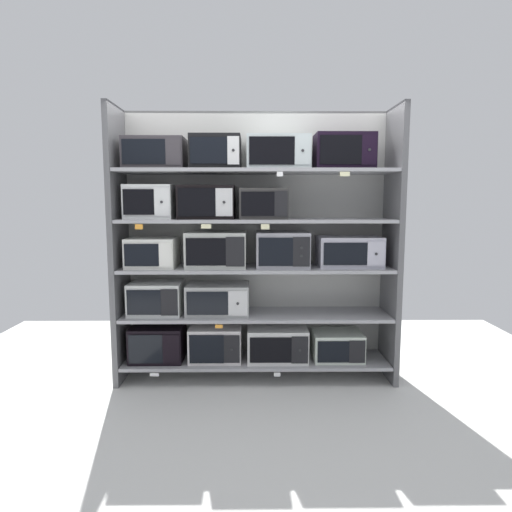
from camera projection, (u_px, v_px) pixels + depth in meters
name	position (u px, v px, depth m)	size (l,w,h in m)	color
ground	(257.00, 432.00, 3.23)	(6.47, 6.00, 0.02)	silver
back_panel	(256.00, 243.00, 4.34)	(2.67, 0.04, 2.52)	#B2B2AD
upright_left	(119.00, 246.00, 4.05)	(0.05, 0.51, 2.52)	#5B5B5E
upright_right	(392.00, 246.00, 4.08)	(0.05, 0.51, 2.52)	#5B5B5E
shelf_0	(256.00, 360.00, 4.20)	(2.47, 0.51, 0.03)	#99999E
microwave_0	(158.00, 342.00, 4.17)	(0.49, 0.39, 0.33)	black
microwave_1	(216.00, 343.00, 4.17)	(0.48, 0.39, 0.32)	silver
microwave_2	(277.00, 343.00, 4.18)	(0.56, 0.42, 0.31)	silver
microwave_3	(337.00, 345.00, 4.19)	(0.46, 0.37, 0.26)	silver
price_tag_0	(154.00, 375.00, 3.94)	(0.08, 0.00, 0.03)	white
price_tag_1	(277.00, 375.00, 3.95)	(0.06, 0.00, 0.04)	white
shelf_1	(256.00, 315.00, 4.15)	(2.47, 0.51, 0.03)	#99999E
microwave_4	(156.00, 298.00, 4.11)	(0.48, 0.37, 0.30)	silver
microwave_5	(218.00, 299.00, 4.12)	(0.58, 0.39, 0.28)	#A2A4A3
price_tag_2	(219.00, 326.00, 3.89)	(0.07, 0.00, 0.03)	orange
shelf_2	(256.00, 268.00, 4.09)	(2.47, 0.51, 0.03)	#99999E
microwave_6	(153.00, 252.00, 4.06)	(0.44, 0.41, 0.27)	silver
microwave_7	(216.00, 249.00, 4.06)	(0.55, 0.41, 0.33)	beige
microwave_8	(282.00, 249.00, 4.07)	(0.48, 0.43, 0.33)	#9E9DA6
microwave_9	(349.00, 252.00, 4.08)	(0.58, 0.37, 0.28)	#B4B2C2
shelf_3	(256.00, 220.00, 4.04)	(2.47, 0.51, 0.03)	#99999E
microwave_10	(150.00, 202.00, 4.00)	(0.43, 0.37, 0.31)	silver
microwave_11	(207.00, 202.00, 4.01)	(0.50, 0.38, 0.30)	black
microwave_12	(263.00, 204.00, 4.01)	(0.43, 0.42, 0.28)	#323030
price_tag_3	(139.00, 227.00, 3.77)	(0.07, 0.00, 0.04)	orange
price_tag_4	(206.00, 226.00, 3.78)	(0.09, 0.00, 0.04)	beige
price_tag_5	(265.00, 227.00, 3.78)	(0.07, 0.00, 0.04)	beige
shelf_4	(256.00, 171.00, 3.98)	(2.47, 0.51, 0.03)	#99999E
microwave_13	(155.00, 154.00, 3.95)	(0.54, 0.36, 0.28)	#343035
microwave_14	(216.00, 153.00, 3.95)	(0.45, 0.42, 0.30)	black
microwave_15	(278.00, 153.00, 3.96)	(0.56, 0.41, 0.29)	#B2BDBE
microwave_16	(344.00, 152.00, 3.96)	(0.52, 0.34, 0.32)	black
price_tag_6	(280.00, 174.00, 3.73)	(0.05, 0.00, 0.04)	white
price_tag_7	(345.00, 174.00, 3.73)	(0.08, 0.00, 0.04)	beige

